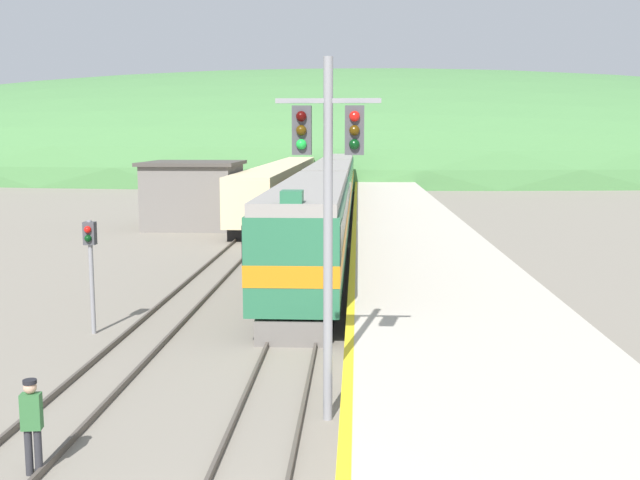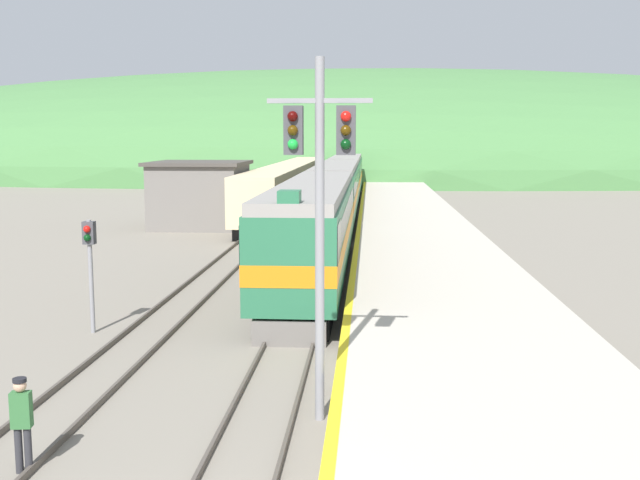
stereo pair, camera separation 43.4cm
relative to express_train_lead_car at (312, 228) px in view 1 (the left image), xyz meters
The scene contains 12 objects.
track_main 48.07m from the express_train_lead_car, 90.00° to the left, with size 1.52×180.00×0.16m.
track_siding 48.29m from the express_train_lead_car, 95.42° to the left, with size 1.52×180.00×0.16m.
platform 28.53m from the express_train_lead_car, 79.82° to the left, with size 6.83×140.00×1.00m.
distant_hills 107.82m from the express_train_lead_car, 90.00° to the left, with size 238.92×107.52×35.75m.
station_shed 21.23m from the express_train_lead_car, 115.86° to the left, with size 6.36×6.74×4.49m.
express_train_lead_car is the anchor object (origin of this frame).
carriage_second 21.57m from the express_train_lead_car, 90.00° to the left, with size 2.87×20.40×4.25m.
carriage_third 42.85m from the express_train_lead_car, 90.00° to the left, with size 2.87×20.40×4.25m.
siding_train 33.39m from the express_train_lead_car, 97.85° to the left, with size 2.90×43.65×3.82m.
signal_mast_main 15.92m from the express_train_lead_car, 85.23° to the right, with size 2.20×0.42×7.81m.
signal_post_siding 10.85m from the express_train_lead_car, 125.97° to the right, with size 0.36×0.42×3.60m.
track_worker 19.06m from the express_train_lead_car, 102.10° to the right, with size 0.38×0.26×1.81m.
Camera 1 is at (1.93, -9.38, 6.18)m, focal length 42.00 mm.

